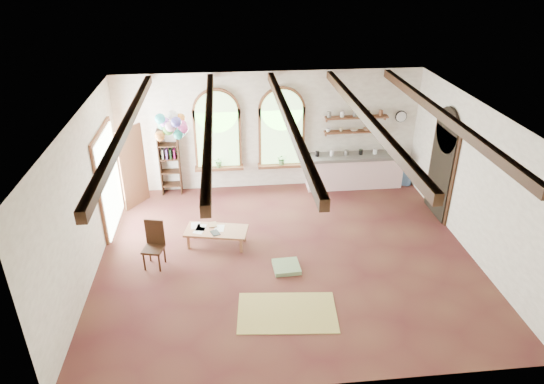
{
  "coord_description": "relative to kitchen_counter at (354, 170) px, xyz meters",
  "views": [
    {
      "loc": [
        -1.22,
        -8.67,
        6.06
      ],
      "look_at": [
        -0.25,
        0.6,
        1.27
      ],
      "focal_mm": 32.0,
      "sensor_mm": 36.0,
      "label": 1
    }
  ],
  "objects": [
    {
      "name": "shelf_cup_b",
      "position": [
        -0.4,
        0.18,
        1.14
      ],
      "size": [
        0.1,
        0.1,
        0.09
      ],
      "primitive_type": "imported",
      "color": "beige",
      "rests_on": "wall_shelf_lower"
    },
    {
      "name": "wall_clock",
      "position": [
        1.25,
        0.25,
        1.42
      ],
      "size": [
        0.32,
        0.04,
        0.32
      ],
      "primitive_type": "cylinder",
      "rotation": [
        1.57,
        0.0,
        0.0
      ],
      "color": "black",
      "rests_on": "wall_back"
    },
    {
      "name": "balloon_cluster",
      "position": [
        -4.71,
        -1.12,
        1.86
      ],
      "size": [
        0.77,
        0.85,
        1.15
      ],
      "color": "silver",
      "rests_on": "floor"
    },
    {
      "name": "kitchen_counter",
      "position": [
        0.0,
        0.0,
        0.0
      ],
      "size": [
        2.68,
        0.62,
        0.94
      ],
      "color": "silver",
      "rests_on": "floor"
    },
    {
      "name": "right_doorway",
      "position": [
        1.65,
        -1.7,
        0.62
      ],
      "size": [
        0.1,
        1.3,
        2.4
      ],
      "primitive_type": "cube",
      "color": "black",
      "rests_on": "floor"
    },
    {
      "name": "floor_mat",
      "position": [
        -2.53,
        -5.02,
        -0.47
      ],
      "size": [
        1.9,
        1.28,
        0.02
      ],
      "primitive_type": "cube",
      "rotation": [
        0.0,
        0.0,
        -0.09
      ],
      "color": "tan",
      "rests_on": "floor"
    },
    {
      "name": "ceiling_beams",
      "position": [
        -2.3,
        -3.2,
        2.62
      ],
      "size": [
        6.2,
        6.8,
        0.18
      ],
      "primitive_type": null,
      "color": "#382312",
      "rests_on": "ceiling"
    },
    {
      "name": "window_right",
      "position": [
        -2.0,
        0.23,
        1.16
      ],
      "size": [
        1.3,
        0.28,
        2.2
      ],
      "color": "brown",
      "rests_on": "floor"
    },
    {
      "name": "water_jug_b",
      "position": [
        1.52,
        -0.05,
        -0.25
      ],
      "size": [
        0.27,
        0.27,
        0.53
      ],
      "color": "#517CAD",
      "rests_on": "floor"
    },
    {
      "name": "window_left",
      "position": [
        -3.7,
        0.23,
        1.16
      ],
      "size": [
        1.3,
        0.28,
        2.2
      ],
      "color": "brown",
      "rests_on": "floor"
    },
    {
      "name": "wall_shelf_lower",
      "position": [
        0.0,
        0.18,
        1.07
      ],
      "size": [
        1.7,
        0.24,
        0.04
      ],
      "primitive_type": "cube",
      "color": "brown",
      "rests_on": "wall_back"
    },
    {
      "name": "shelf_vase",
      "position": [
        0.65,
        0.18,
        1.19
      ],
      "size": [
        0.18,
        0.18,
        0.19
      ],
      "primitive_type": "imported",
      "color": "slate",
      "rests_on": "wall_shelf_lower"
    },
    {
      "name": "wall_shelf_upper",
      "position": [
        0.0,
        0.18,
        1.47
      ],
      "size": [
        1.7,
        0.24,
        0.04
      ],
      "primitive_type": "cube",
      "color": "brown",
      "rests_on": "wall_back"
    },
    {
      "name": "bookshelf",
      "position": [
        -5.0,
        0.12,
        0.42
      ],
      "size": [
        0.53,
        0.32,
        1.8
      ],
      "color": "#382312",
      "rests_on": "floor"
    },
    {
      "name": "shelf_bowl_b",
      "position": [
        0.3,
        0.18,
        1.12
      ],
      "size": [
        0.2,
        0.2,
        0.06
      ],
      "primitive_type": "imported",
      "color": "#8C664C",
      "rests_on": "wall_shelf_lower"
    },
    {
      "name": "shelf_cup_a",
      "position": [
        -0.75,
        0.18,
        1.14
      ],
      "size": [
        0.12,
        0.1,
        0.1
      ],
      "primitive_type": "imported",
      "color": "white",
      "rests_on": "wall_shelf_lower"
    },
    {
      "name": "coffee_table",
      "position": [
        -3.8,
        -2.6,
        -0.13
      ],
      "size": [
        1.47,
        0.9,
        0.39
      ],
      "color": "#A26B4A",
      "rests_on": "floor"
    },
    {
      "name": "tablet",
      "position": [
        -3.83,
        -2.73,
        -0.08
      ],
      "size": [
        0.25,
        0.29,
        0.01
      ],
      "primitive_type": "cube",
      "rotation": [
        0.0,
        0.0,
        0.37
      ],
      "color": "black",
      "rests_on": "coffee_table"
    },
    {
      "name": "shelf_bowl_a",
      "position": [
        -0.05,
        0.18,
        1.12
      ],
      "size": [
        0.22,
        0.22,
        0.05
      ],
      "primitive_type": "imported",
      "color": "beige",
      "rests_on": "wall_shelf_lower"
    },
    {
      "name": "left_doorway",
      "position": [
        -6.25,
        -1.4,
        0.67
      ],
      "size": [
        0.1,
        1.9,
        2.5
      ],
      "primitive_type": "cube",
      "color": "brown",
      "rests_on": "floor"
    },
    {
      "name": "water_jug_a",
      "position": [
        1.45,
        0.0,
        -0.22
      ],
      "size": [
        0.3,
        0.3,
        0.58
      ],
      "color": "#517CAD",
      "rests_on": "floor"
    },
    {
      "name": "table_book",
      "position": [
        -3.97,
        -2.4,
        -0.07
      ],
      "size": [
        0.2,
        0.27,
        0.02
      ],
      "primitive_type": "imported",
      "rotation": [
        0.0,
        0.0,
        0.12
      ],
      "color": "olive",
      "rests_on": "coffee_table"
    },
    {
      "name": "floor",
      "position": [
        -2.3,
        -3.2,
        -0.48
      ],
      "size": [
        8.0,
        8.0,
        0.0
      ],
      "primitive_type": "plane",
      "color": "brown",
      "rests_on": "ground"
    },
    {
      "name": "side_chair",
      "position": [
        -5.09,
        -3.26,
        -0.18
      ],
      "size": [
        0.49,
        0.49,
        1.02
      ],
      "color": "#382312",
      "rests_on": "floor"
    },
    {
      "name": "potted_plant_right",
      "position": [
        -2.0,
        0.12,
        0.37
      ],
      "size": [
        0.27,
        0.23,
        0.3
      ],
      "primitive_type": "imported",
      "color": "#598C4C",
      "rests_on": "window_right"
    },
    {
      "name": "potted_plant_left",
      "position": [
        -3.7,
        0.12,
        0.37
      ],
      "size": [
        0.27,
        0.23,
        0.3
      ],
      "primitive_type": "imported",
      "color": "#598C4C",
      "rests_on": "window_left"
    },
    {
      "name": "floor_cushion",
      "position": [
        -2.36,
        -3.67,
        -0.43
      ],
      "size": [
        0.57,
        0.57,
        0.09
      ],
      "primitive_type": "cube",
      "rotation": [
        0.0,
        0.0,
        0.05
      ],
      "color": "#6B875D",
      "rests_on": "floor"
    }
  ]
}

